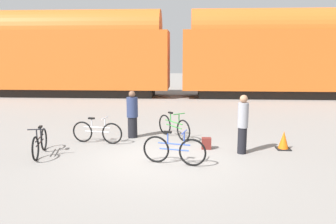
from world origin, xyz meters
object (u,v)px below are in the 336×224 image
(backpack, at_px, (206,143))
(traffic_cone, at_px, (284,141))
(freight_train, at_px, (176,51))
(person_in_grey, at_px, (243,124))
(bicycle_green, at_px, (174,127))
(bicycle_silver, at_px, (97,132))
(bicycle_black, at_px, (40,143))
(bicycle_blue, at_px, (174,150))
(person_in_navy, at_px, (132,115))

(backpack, relative_size, traffic_cone, 0.62)
(freight_train, xyz_separation_m, backpack, (1.36, -12.11, -2.81))
(person_in_grey, bearing_deg, bicycle_green, 98.28)
(bicycle_silver, height_order, bicycle_black, bicycle_silver)
(bicycle_green, bearing_deg, bicycle_silver, -160.54)
(bicycle_silver, distance_m, bicycle_blue, 3.15)
(bicycle_silver, relative_size, person_in_navy, 1.05)
(person_in_grey, relative_size, backpack, 4.95)
(bicycle_blue, relative_size, person_in_grey, 0.98)
(bicycle_green, bearing_deg, person_in_grey, -39.74)
(bicycle_blue, height_order, traffic_cone, bicycle_blue)
(bicycle_silver, distance_m, bicycle_green, 2.54)
(bicycle_green, height_order, traffic_cone, bicycle_green)
(bicycle_green, bearing_deg, bicycle_blue, -87.35)
(freight_train, height_order, bicycle_blue, freight_train)
(person_in_navy, distance_m, traffic_cone, 4.88)
(freight_train, height_order, person_in_grey, freight_train)
(bicycle_black, height_order, backpack, bicycle_black)
(bicycle_black, bearing_deg, bicycle_blue, -8.23)
(freight_train, relative_size, bicycle_silver, 15.88)
(bicycle_green, distance_m, bicycle_blue, 2.73)
(bicycle_black, distance_m, person_in_navy, 3.13)
(bicycle_silver, xyz_separation_m, person_in_navy, (1.00, 0.79, 0.43))
(backpack, bearing_deg, freight_train, 96.43)
(freight_train, distance_m, backpack, 12.51)
(bicycle_black, bearing_deg, bicycle_green, 30.91)
(person_in_grey, bearing_deg, bicycle_blue, 167.16)
(person_in_navy, bearing_deg, backpack, -154.11)
(traffic_cone, bearing_deg, person_in_navy, 166.44)
(bicycle_green, distance_m, bicycle_black, 4.25)
(bicycle_green, height_order, bicycle_black, bicycle_green)
(freight_train, height_order, backpack, freight_train)
(traffic_cone, bearing_deg, bicycle_blue, -154.25)
(bicycle_green, height_order, backpack, bicycle_green)
(bicycle_silver, relative_size, bicycle_black, 1.04)
(bicycle_blue, bearing_deg, backpack, 57.69)
(person_in_navy, distance_m, person_in_grey, 3.78)
(backpack, bearing_deg, bicycle_black, -169.29)
(freight_train, relative_size, backpack, 78.17)
(freight_train, xyz_separation_m, bicycle_silver, (-2.06, -11.66, -2.62))
(bicycle_silver, height_order, person_in_navy, person_in_navy)
(freight_train, xyz_separation_m, person_in_grey, (2.35, -12.49, -2.12))
(freight_train, xyz_separation_m, person_in_navy, (-1.06, -10.86, -2.19))
(person_in_navy, height_order, person_in_grey, person_in_grey)
(bicycle_black, height_order, traffic_cone, bicycle_black)
(bicycle_black, xyz_separation_m, person_in_navy, (2.26, 2.13, 0.44))
(bicycle_silver, bearing_deg, bicycle_black, -133.13)
(bicycle_black, relative_size, bicycle_blue, 0.98)
(bicycle_green, relative_size, backpack, 4.25)
(person_in_grey, bearing_deg, backpack, 117.05)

